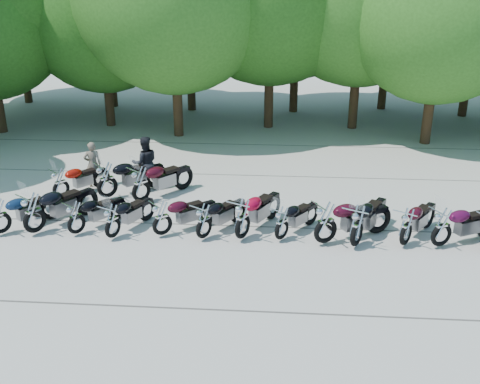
# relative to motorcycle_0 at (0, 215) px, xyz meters

# --- Properties ---
(ground) EXTENTS (90.00, 90.00, 0.00)m
(ground) POSITION_rel_motorcycle_0_xyz_m (6.82, -0.40, -0.62)
(ground) COLOR #A29D92
(ground) RESTS_ON ground
(tree_2) EXTENTS (7.31, 7.31, 8.97)m
(tree_2) POSITION_rel_motorcycle_0_xyz_m (-0.43, 12.44, 4.70)
(tree_2) COLOR #3A2614
(tree_2) RESTS_ON ground
(tree_6) EXTENTS (8.00, 8.00, 9.82)m
(tree_6) POSITION_rel_motorcycle_0_xyz_m (14.37, 10.42, 5.20)
(tree_6) COLOR #3A2614
(tree_6) RESTS_ON ground
(tree_9) EXTENTS (7.59, 7.59, 9.32)m
(tree_9) POSITION_rel_motorcycle_0_xyz_m (-6.71, 17.19, 4.90)
(tree_9) COLOR #3A2614
(tree_9) RESTS_ON ground
(tree_10) EXTENTS (7.78, 7.78, 9.55)m
(tree_10) POSITION_rel_motorcycle_0_xyz_m (-1.47, 16.57, 5.04)
(tree_10) COLOR #3A2614
(tree_10) RESTS_ON ground
(tree_11) EXTENTS (7.56, 7.56, 9.28)m
(tree_11) POSITION_rel_motorcycle_0_xyz_m (3.06, 16.03, 4.88)
(tree_11) COLOR #3A2614
(tree_11) RESTS_ON ground
(tree_12) EXTENTS (7.88, 7.88, 9.67)m
(tree_12) POSITION_rel_motorcycle_0_xyz_m (8.62, 16.07, 5.11)
(tree_12) COLOR #3A2614
(tree_12) RESTS_ON ground
(motorcycle_0) EXTENTS (1.89, 2.11, 1.23)m
(motorcycle_0) POSITION_rel_motorcycle_0_xyz_m (0.00, 0.00, 0.00)
(motorcycle_0) COLOR #0D1F3B
(motorcycle_0) RESTS_ON ground
(motorcycle_1) EXTENTS (2.05, 2.52, 1.43)m
(motorcycle_1) POSITION_rel_motorcycle_0_xyz_m (0.96, 0.10, 0.10)
(motorcycle_1) COLOR black
(motorcycle_1) RESTS_ON ground
(motorcycle_2) EXTENTS (1.71, 2.01, 1.15)m
(motorcycle_2) POSITION_rel_motorcycle_0_xyz_m (2.17, 0.15, -0.04)
(motorcycle_2) COLOR black
(motorcycle_2) RESTS_ON ground
(motorcycle_3) EXTENTS (1.49, 2.15, 1.18)m
(motorcycle_3) POSITION_rel_motorcycle_0_xyz_m (3.29, -0.03, -0.03)
(motorcycle_3) COLOR black
(motorcycle_3) RESTS_ON ground
(motorcycle_4) EXTENTS (2.08, 1.89, 1.22)m
(motorcycle_4) POSITION_rel_motorcycle_0_xyz_m (4.66, 0.23, -0.01)
(motorcycle_4) COLOR #320614
(motorcycle_4) RESTS_ON ground
(motorcycle_5) EXTENTS (1.75, 2.14, 1.21)m
(motorcycle_5) POSITION_rel_motorcycle_0_xyz_m (5.87, 0.12, -0.01)
(motorcycle_5) COLOR black
(motorcycle_5) RESTS_ON ground
(motorcycle_6) EXTENTS (1.79, 2.53, 1.39)m
(motorcycle_6) POSITION_rel_motorcycle_0_xyz_m (6.96, 0.17, 0.08)
(motorcycle_6) COLOR maroon
(motorcycle_6) RESTS_ON ground
(motorcycle_7) EXTENTS (1.70, 2.00, 1.15)m
(motorcycle_7) POSITION_rel_motorcycle_0_xyz_m (8.06, 0.21, -0.04)
(motorcycle_7) COLOR black
(motorcycle_7) RESTS_ON ground
(motorcycle_8) EXTENTS (2.58, 1.93, 1.43)m
(motorcycle_8) POSITION_rel_motorcycle_0_xyz_m (9.27, 0.03, 0.10)
(motorcycle_8) COLOR #320614
(motorcycle_8) RESTS_ON ground
(motorcycle_9) EXTENTS (1.83, 2.53, 1.39)m
(motorcycle_9) POSITION_rel_motorcycle_0_xyz_m (10.11, -0.06, 0.08)
(motorcycle_9) COLOR black
(motorcycle_9) RESTS_ON ground
(motorcycle_10) EXTENTS (1.84, 2.23, 1.27)m
(motorcycle_10) POSITION_rel_motorcycle_0_xyz_m (11.48, 0.10, 0.02)
(motorcycle_10) COLOR #320611
(motorcycle_10) RESTS_ON ground
(motorcycle_11) EXTENTS (2.41, 1.69, 1.32)m
(motorcycle_11) POSITION_rel_motorcycle_0_xyz_m (12.42, 0.08, 0.05)
(motorcycle_11) COLOR #3F0828
(motorcycle_11) RESTS_ON ground
(motorcycle_13) EXTENTS (1.87, 2.03, 1.20)m
(motorcycle_13) POSITION_rel_motorcycle_0_xyz_m (0.71, 2.79, -0.02)
(motorcycle_13) COLOR #8E0E05
(motorcycle_13) RESTS_ON ground
(motorcycle_14) EXTENTS (2.42, 2.27, 1.44)m
(motorcycle_14) POSITION_rel_motorcycle_0_xyz_m (2.26, 2.91, 0.10)
(motorcycle_14) COLOR black
(motorcycle_14) RESTS_ON ground
(motorcycle_15) EXTENTS (2.18, 2.40, 1.41)m
(motorcycle_15) POSITION_rel_motorcycle_0_xyz_m (3.47, 2.65, 0.09)
(motorcycle_15) COLOR #350711
(motorcycle_15) RESTS_ON ground
(rider_0) EXTENTS (0.70, 0.58, 1.63)m
(rider_0) POSITION_rel_motorcycle_0_xyz_m (1.42, 4.08, 0.20)
(rider_0) COLOR brown
(rider_0) RESTS_ON ground
(rider_1) EXTENTS (1.11, 0.99, 1.88)m
(rider_1) POSITION_rel_motorcycle_0_xyz_m (3.31, 4.01, 0.32)
(rider_1) COLOR black
(rider_1) RESTS_ON ground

